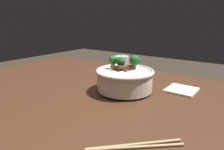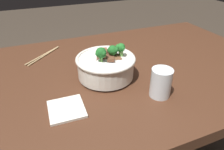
# 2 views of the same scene
# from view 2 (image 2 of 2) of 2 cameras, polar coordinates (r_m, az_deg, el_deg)

# --- Properties ---
(dining_table) EXTENTS (1.53, 0.86, 0.82)m
(dining_table) POSITION_cam_2_polar(r_m,az_deg,el_deg) (0.92, -1.10, -5.98)
(dining_table) COLOR #472819
(dining_table) RESTS_ON ground
(rice_bowl) EXTENTS (0.23, 0.23, 0.14)m
(rice_bowl) POSITION_cam_2_polar(r_m,az_deg,el_deg) (0.78, -1.73, 2.97)
(rice_bowl) COLOR silver
(rice_bowl) RESTS_ON dining_table
(drinking_glass) EXTENTS (0.07, 0.07, 0.10)m
(drinking_glass) POSITION_cam_2_polar(r_m,az_deg,el_deg) (0.70, 13.54, -2.61)
(drinking_glass) COLOR white
(drinking_glass) RESTS_ON dining_table
(chopsticks_pair) EXTENTS (0.17, 0.16, 0.01)m
(chopsticks_pair) POSITION_cam_2_polar(r_m,az_deg,el_deg) (1.02, -18.70, 5.25)
(chopsticks_pair) COLOR tan
(chopsticks_pair) RESTS_ON dining_table
(folded_napkin) EXTENTS (0.11, 0.12, 0.01)m
(folded_napkin) POSITION_cam_2_polar(r_m,az_deg,el_deg) (0.66, -12.70, -9.32)
(folded_napkin) COLOR silver
(folded_napkin) RESTS_ON dining_table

